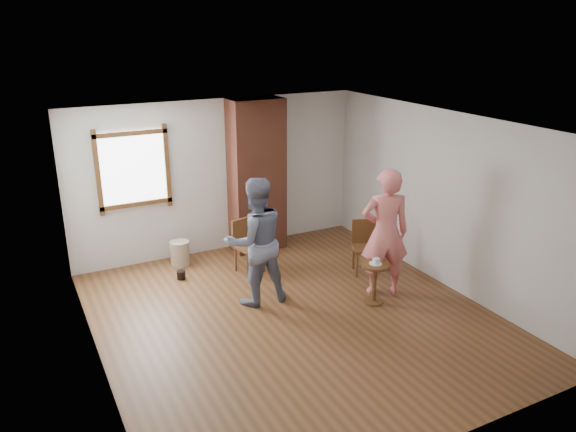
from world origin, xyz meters
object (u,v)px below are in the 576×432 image
object	(u,v)px
dining_chair_right	(365,244)
person_pink	(385,233)
dining_chair_left	(247,242)
side_table	(375,277)
man	(255,241)
stoneware_crock	(180,253)

from	to	relation	value
dining_chair_right	person_pink	xyz separation A→B (m)	(-0.20, -0.75, 0.47)
dining_chair_left	side_table	size ratio (longest dim) A/B	1.41
dining_chair_left	dining_chair_right	distance (m)	1.87
dining_chair_right	man	bearing A→B (deg)	-152.08
dining_chair_left	side_table	xyz separation A→B (m)	(1.15, -1.84, -0.07)
stoneware_crock	person_pink	size ratio (longest dim) A/B	0.21
dining_chair_left	person_pink	xyz separation A→B (m)	(1.44, -1.64, 0.47)
man	person_pink	world-z (taller)	person_pink
man	person_pink	bearing A→B (deg)	162.35
stoneware_crock	side_table	world-z (taller)	side_table
dining_chair_right	side_table	distance (m)	1.07
dining_chair_left	dining_chair_right	xyz separation A→B (m)	(1.64, -0.89, -0.01)
side_table	man	world-z (taller)	man
dining_chair_right	side_table	bearing A→B (deg)	-93.38
stoneware_crock	man	bearing A→B (deg)	-71.26
dining_chair_left	man	world-z (taller)	man
stoneware_crock	person_pink	bearing A→B (deg)	-45.17
side_table	person_pink	distance (m)	0.64
person_pink	side_table	bearing A→B (deg)	57.68
stoneware_crock	side_table	distance (m)	3.27
dining_chair_left	side_table	distance (m)	2.17
dining_chair_right	man	xyz separation A→B (m)	(-1.94, -0.14, 0.44)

